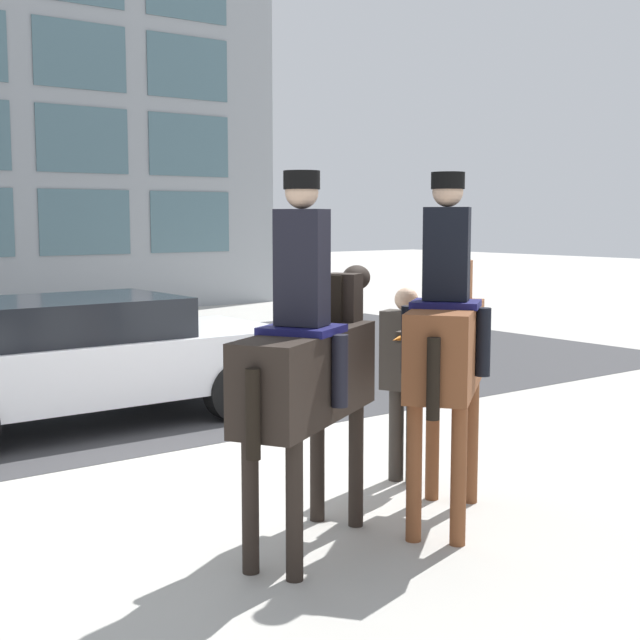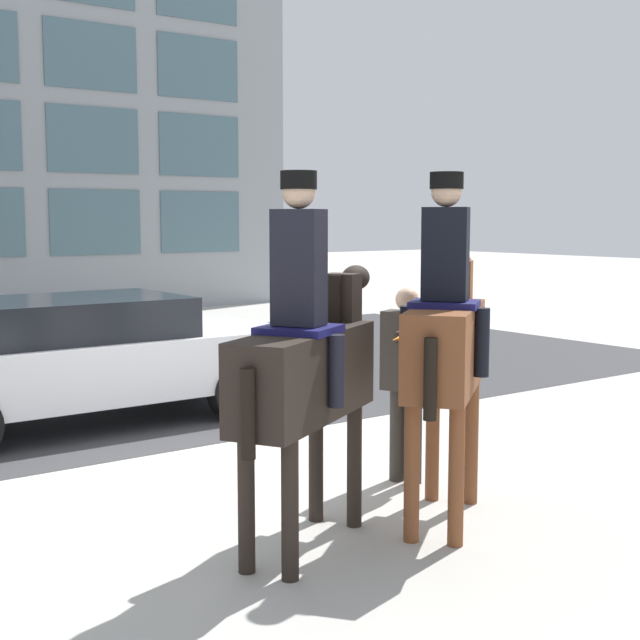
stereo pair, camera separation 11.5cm
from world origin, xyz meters
name	(u,v)px [view 1 (the left image)]	position (x,y,z in m)	size (l,w,h in m)	color
ground_plane	(209,461)	(0.00, 0.00, 0.00)	(80.00, 80.00, 0.00)	#B2AFA8
road_surface	(33,385)	(0.00, 4.75, 0.00)	(18.91, 8.50, 0.01)	#38383A
mounted_horse_lead	(309,362)	(-0.54, -2.30, 1.29)	(1.76, 1.20, 2.56)	black
mounted_horse_companion	(447,339)	(0.60, -2.48, 1.37)	(1.51, 1.28, 2.58)	brown
pedestrian_bystander	(406,369)	(1.00, -1.59, 0.98)	(0.76, 0.71, 1.68)	#332D28
street_car_near_lane	(74,357)	(-0.42, 2.18, 0.75)	(4.72, 1.94, 1.40)	silver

